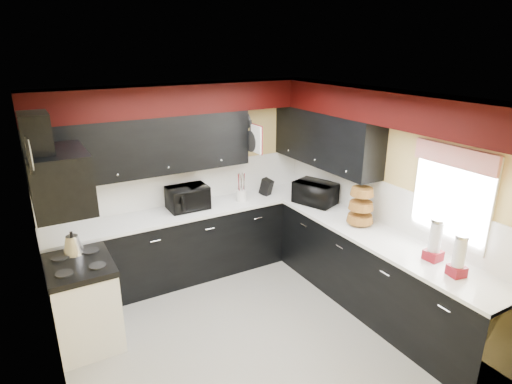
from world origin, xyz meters
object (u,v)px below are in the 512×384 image
toaster_oven (188,198)px  utensil_crock (242,195)px  kettle (73,245)px  microwave (316,193)px  knife_block (266,187)px

toaster_oven → utensil_crock: bearing=-6.3°
toaster_oven → kettle: 1.57m
microwave → utensil_crock: bearing=33.3°
utensil_crock → kettle: kettle is taller
kettle → knife_block: bearing=10.9°
microwave → kettle: bearing=66.8°
microwave → kettle: (-3.00, 0.11, -0.07)m
microwave → knife_block: bearing=11.8°
utensil_crock → toaster_oven: bearing=173.3°
utensil_crock → knife_block: knife_block is taller
microwave → utensil_crock: (-0.80, 0.58, -0.07)m
microwave → knife_block: microwave is taller
kettle → microwave: bearing=-2.1°
toaster_oven → microwave: 1.67m
knife_block → kettle: 2.65m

